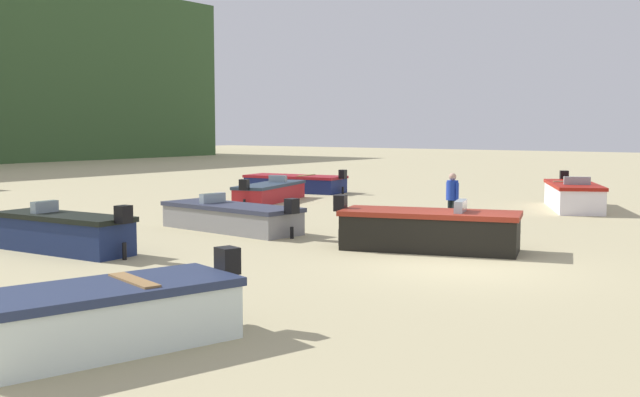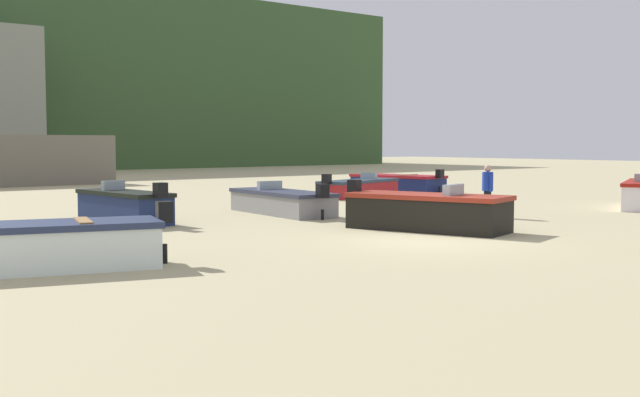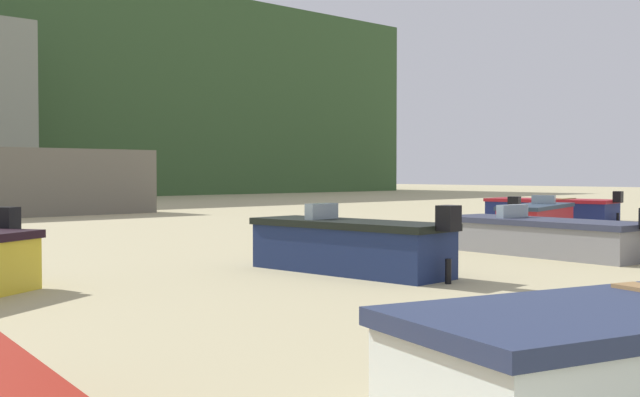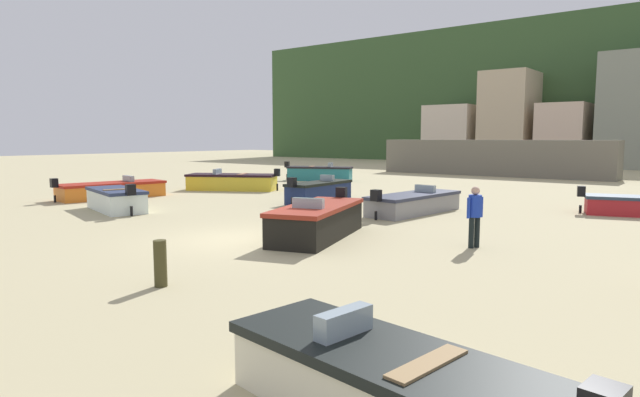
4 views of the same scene
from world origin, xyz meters
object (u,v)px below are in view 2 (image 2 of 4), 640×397
object	(u,v)px
boat_red_7	(359,188)
beach_walker_foreground	(488,186)
boat_navy_4	(398,183)
boat_navy_5	(124,206)
boat_black_6	(427,212)
boat_grey_0	(282,202)
boat_white_3	(60,245)

from	to	relation	value
boat_red_7	beach_walker_foreground	size ratio (longest dim) A/B	3.03
boat_navy_4	boat_red_7	xyz separation A→B (m)	(-4.14, -1.91, -0.02)
boat_navy_5	boat_black_6	bearing A→B (deg)	-56.03
boat_grey_0	boat_red_7	bearing A→B (deg)	37.45
boat_black_6	boat_red_7	world-z (taller)	boat_black_6
boat_navy_4	boat_red_7	world-z (taller)	boat_navy_4
boat_white_3	boat_navy_4	xyz separation A→B (m)	(21.20, 13.15, -0.05)
boat_grey_0	boat_red_7	size ratio (longest dim) A/B	1.00
boat_navy_4	beach_walker_foreground	size ratio (longest dim) A/B	3.08
boat_navy_4	boat_black_6	xyz separation A→B (m)	(-11.31, -12.82, 0.10)
beach_walker_foreground	boat_grey_0	bearing A→B (deg)	66.28
boat_navy_5	boat_red_7	bearing A→B (deg)	14.04
boat_grey_0	boat_black_6	world-z (taller)	boat_black_6
boat_navy_5	beach_walker_foreground	distance (m)	10.96
boat_grey_0	boat_white_3	world-z (taller)	boat_white_3
boat_grey_0	beach_walker_foreground	size ratio (longest dim) A/B	3.02
boat_grey_0	boat_red_7	xyz separation A→B (m)	(7.38, 4.64, -0.01)
boat_navy_5	boat_grey_0	bearing A→B (deg)	-11.01
beach_walker_foreground	boat_navy_5	bearing A→B (deg)	84.24
boat_navy_5	boat_red_7	world-z (taller)	boat_navy_5
boat_grey_0	boat_navy_5	distance (m)	5.17
boat_grey_0	boat_navy_4	distance (m)	13.25
boat_white_3	boat_navy_4	distance (m)	24.95
boat_black_6	boat_red_7	distance (m)	13.05
boat_grey_0	beach_walker_foreground	xyz separation A→B (m)	(4.33, -4.86, 0.56)
boat_navy_5	boat_red_7	distance (m)	13.11
boat_navy_4	boat_navy_5	size ratio (longest dim) A/B	1.21
boat_white_3	boat_red_7	size ratio (longest dim) A/B	0.81
boat_red_7	beach_walker_foreground	world-z (taller)	beach_walker_foreground
boat_white_3	boat_black_6	distance (m)	9.89
beach_walker_foreground	boat_navy_4	bearing A→B (deg)	-7.68
boat_white_3	boat_red_7	xyz separation A→B (m)	(17.05, 11.24, -0.07)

